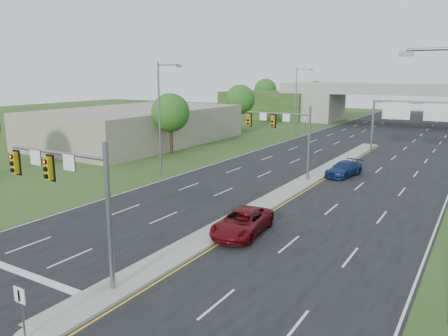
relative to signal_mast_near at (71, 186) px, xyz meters
name	(u,v)px	position (x,y,z in m)	size (l,w,h in m)	color
ground	(113,291)	(2.26, 0.07, -4.73)	(240.00, 240.00, 0.00)	#244518
road	(339,163)	(2.26, 35.07, -4.72)	(24.00, 160.00, 0.02)	black
median	(299,185)	(2.26, 23.07, -4.63)	(2.00, 54.00, 0.16)	gray
median_nose	(37,332)	(2.26, -3.93, -4.63)	(2.00, 2.00, 0.16)	gray
lane_markings	(315,172)	(1.66, 28.99, -4.70)	(23.72, 160.00, 0.01)	gold
signal_mast_near	(71,186)	(0.00, 0.00, 0.00)	(6.62, 0.60, 7.00)	slate
signal_mast_far	(286,130)	(0.00, 25.00, 0.00)	(6.62, 0.60, 7.00)	slate
keep_right_sign	(21,305)	(2.26, -4.45, -3.21)	(0.60, 0.13, 2.20)	slate
sign_gantry	(420,113)	(8.95, 44.99, 0.51)	(11.58, 0.44, 6.67)	slate
overpass	(407,107)	(2.26, 80.07, -1.17)	(80.00, 14.00, 8.10)	gray
lightpole_l_mid	(161,114)	(-11.03, 20.07, 1.38)	(2.85, 0.25, 11.00)	slate
lightpole_l_far	(297,98)	(-11.03, 55.07, 1.38)	(2.85, 0.25, 11.00)	slate
tree_l_near	(170,113)	(-17.74, 30.07, 0.45)	(4.80, 4.80, 7.60)	#382316
tree_l_mid	(240,100)	(-21.74, 55.07, 0.78)	(5.20, 5.20, 8.12)	#382316
tree_back_a	(265,90)	(-35.74, 94.07, 1.11)	(6.00, 6.00, 8.85)	#382316
tree_back_b	(316,92)	(-21.74, 94.07, 0.78)	(5.60, 5.60, 8.32)	#382316
commercial_building	(138,126)	(-27.74, 35.07, -2.23)	(18.00, 30.00, 5.00)	gray
car_far_a	(242,222)	(3.76, 9.66, -3.94)	(2.53, 5.49, 1.53)	#58080D
car_far_b	(344,169)	(4.60, 28.85, -3.98)	(2.02, 4.97, 1.44)	#0D2250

